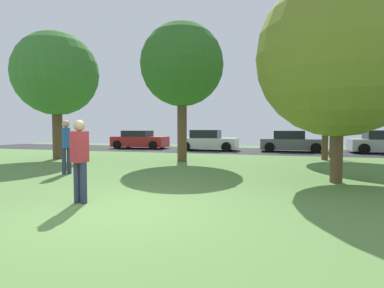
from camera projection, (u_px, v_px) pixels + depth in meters
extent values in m
plane|color=#5B8442|center=(118.00, 211.00, 5.59)|extent=(44.00, 44.00, 0.00)
cube|color=#28282B|center=(238.00, 151.00, 20.90)|extent=(44.00, 6.40, 0.01)
cylinder|color=brown|center=(57.00, 130.00, 15.12)|extent=(0.48, 0.48, 2.97)
sphere|color=#38702D|center=(56.00, 74.00, 14.98)|extent=(4.14, 4.14, 4.14)
cylinder|color=brown|center=(337.00, 144.00, 8.48)|extent=(0.33, 0.33, 2.22)
sphere|color=olive|center=(339.00, 55.00, 8.36)|extent=(4.58, 4.58, 4.58)
cylinder|color=brown|center=(182.00, 129.00, 14.03)|extent=(0.44, 0.44, 3.05)
sphere|color=#2D6023|center=(182.00, 65.00, 13.88)|extent=(3.85, 3.85, 3.85)
cylinder|color=brown|center=(325.00, 136.00, 14.65)|extent=(0.30, 0.30, 2.33)
sphere|color=#23511E|center=(326.00, 76.00, 14.50)|extent=(4.54, 4.54, 4.54)
cylinder|color=#2D334C|center=(69.00, 161.00, 10.18)|extent=(0.14, 0.14, 0.90)
cylinder|color=#2D334C|center=(64.00, 161.00, 10.10)|extent=(0.14, 0.14, 0.90)
cube|color=#23519E|center=(66.00, 138.00, 10.10)|extent=(0.38, 0.38, 0.67)
sphere|color=tan|center=(66.00, 124.00, 10.08)|extent=(0.24, 0.24, 0.24)
cylinder|color=#2D334C|center=(77.00, 182.00, 6.20)|extent=(0.14, 0.14, 0.85)
cylinder|color=#2D334C|center=(83.00, 183.00, 6.14)|extent=(0.14, 0.14, 0.85)
cube|color=#B72D38|center=(80.00, 147.00, 6.13)|extent=(0.24, 0.33, 0.64)
sphere|color=tan|center=(79.00, 126.00, 6.11)|extent=(0.23, 0.23, 0.23)
cube|color=#B21E1E|center=(140.00, 142.00, 23.20)|extent=(4.25, 1.74, 0.77)
cube|color=black|center=(137.00, 134.00, 23.23)|extent=(2.04, 1.53, 0.46)
cylinder|color=black|center=(162.00, 144.00, 23.62)|extent=(0.64, 0.22, 0.64)
cylinder|color=black|center=(153.00, 145.00, 21.96)|extent=(0.64, 0.22, 0.64)
cylinder|color=black|center=(128.00, 143.00, 24.47)|extent=(0.64, 0.22, 0.64)
cylinder|color=black|center=(117.00, 145.00, 22.81)|extent=(0.64, 0.22, 0.64)
cube|color=white|center=(209.00, 143.00, 21.08)|extent=(4.05, 1.72, 0.73)
cube|color=black|center=(206.00, 134.00, 21.11)|extent=(1.94, 1.51, 0.56)
cylinder|color=black|center=(231.00, 145.00, 21.51)|extent=(0.64, 0.22, 0.64)
cylinder|color=black|center=(226.00, 147.00, 19.87)|extent=(0.64, 0.22, 0.64)
cylinder|color=black|center=(193.00, 145.00, 22.32)|extent=(0.64, 0.22, 0.64)
cylinder|color=black|center=(186.00, 146.00, 20.68)|extent=(0.64, 0.22, 0.64)
cube|color=slate|center=(292.00, 144.00, 19.88)|extent=(4.00, 1.74, 0.71)
cube|color=black|center=(289.00, 135.00, 19.91)|extent=(1.92, 1.53, 0.53)
cylinder|color=black|center=(313.00, 146.00, 20.33)|extent=(0.64, 0.22, 0.64)
cylinder|color=black|center=(316.00, 148.00, 18.66)|extent=(0.64, 0.22, 0.64)
cylinder|color=black|center=(271.00, 146.00, 21.13)|extent=(0.64, 0.22, 0.64)
cylinder|color=black|center=(270.00, 147.00, 19.46)|extent=(0.64, 0.22, 0.64)
cube|color=black|center=(384.00, 135.00, 18.51)|extent=(2.03, 1.67, 0.55)
cylinder|color=black|center=(357.00, 147.00, 19.82)|extent=(0.64, 0.22, 0.64)
cylinder|color=black|center=(364.00, 149.00, 18.01)|extent=(0.64, 0.22, 0.64)
cylinder|color=#2D2D33|center=(332.00, 115.00, 15.60)|extent=(0.14, 0.14, 4.50)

